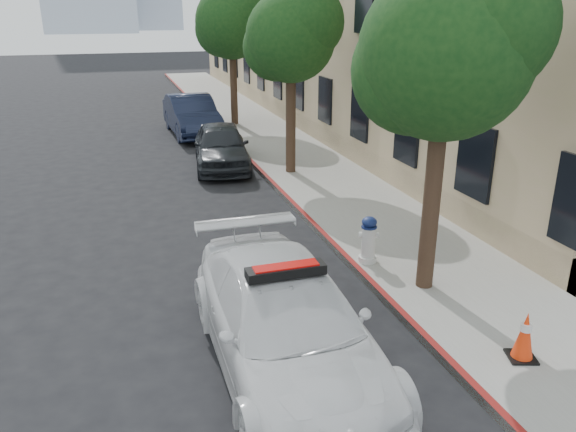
{
  "coord_description": "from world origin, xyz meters",
  "views": [
    {
      "loc": [
        -2.25,
        -10.02,
        4.92
      ],
      "look_at": [
        0.93,
        0.03,
        1.0
      ],
      "focal_mm": 35.0,
      "sensor_mm": 36.0,
      "label": 1
    }
  ],
  "objects_px": {
    "police_car": "(286,322)",
    "fire_hydrant": "(368,240)",
    "parked_car_mid": "(221,146)",
    "parked_car_far": "(192,115)",
    "traffic_cone": "(525,336)"
  },
  "relations": [
    {
      "from": "police_car",
      "to": "fire_hydrant",
      "type": "bearing_deg",
      "value": 46.61
    },
    {
      "from": "police_car",
      "to": "fire_hydrant",
      "type": "relative_size",
      "value": 5.43
    },
    {
      "from": "parked_car_mid",
      "to": "parked_car_far",
      "type": "bearing_deg",
      "value": 99.4
    },
    {
      "from": "parked_car_mid",
      "to": "parked_car_far",
      "type": "height_order",
      "value": "parked_car_far"
    },
    {
      "from": "parked_car_mid",
      "to": "traffic_cone",
      "type": "bearing_deg",
      "value": -72.88
    },
    {
      "from": "parked_car_far",
      "to": "traffic_cone",
      "type": "bearing_deg",
      "value": -85.22
    },
    {
      "from": "parked_car_mid",
      "to": "fire_hydrant",
      "type": "relative_size",
      "value": 4.42
    },
    {
      "from": "police_car",
      "to": "parked_car_far",
      "type": "bearing_deg",
      "value": 86.34
    },
    {
      "from": "police_car",
      "to": "parked_car_far",
      "type": "xyz_separation_m",
      "value": [
        1.1,
        16.43,
        0.05
      ]
    },
    {
      "from": "police_car",
      "to": "parked_car_mid",
      "type": "distance_m",
      "value": 11.15
    },
    {
      "from": "police_car",
      "to": "parked_car_far",
      "type": "relative_size",
      "value": 1.07
    },
    {
      "from": "parked_car_mid",
      "to": "fire_hydrant",
      "type": "height_order",
      "value": "parked_car_mid"
    },
    {
      "from": "parked_car_mid",
      "to": "fire_hydrant",
      "type": "xyz_separation_m",
      "value": [
        1.29,
        -8.4,
        -0.1
      ]
    },
    {
      "from": "parked_car_mid",
      "to": "police_car",
      "type": "bearing_deg",
      "value": -88.78
    },
    {
      "from": "traffic_cone",
      "to": "parked_car_mid",
      "type": "bearing_deg",
      "value": 99.43
    }
  ]
}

